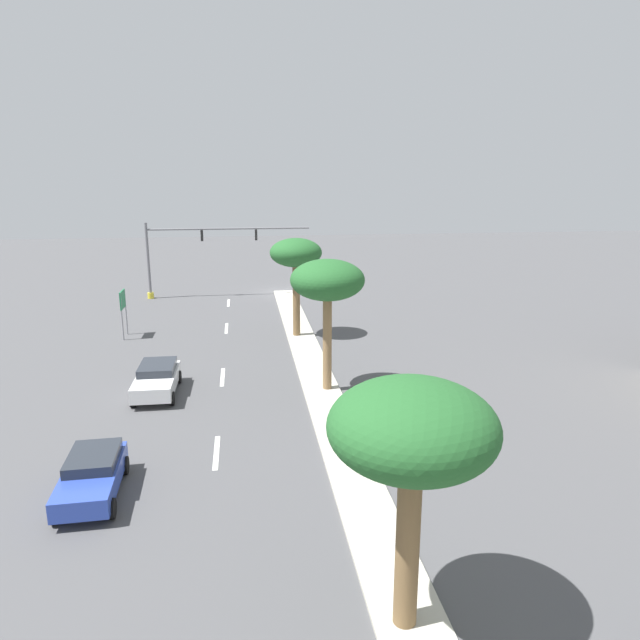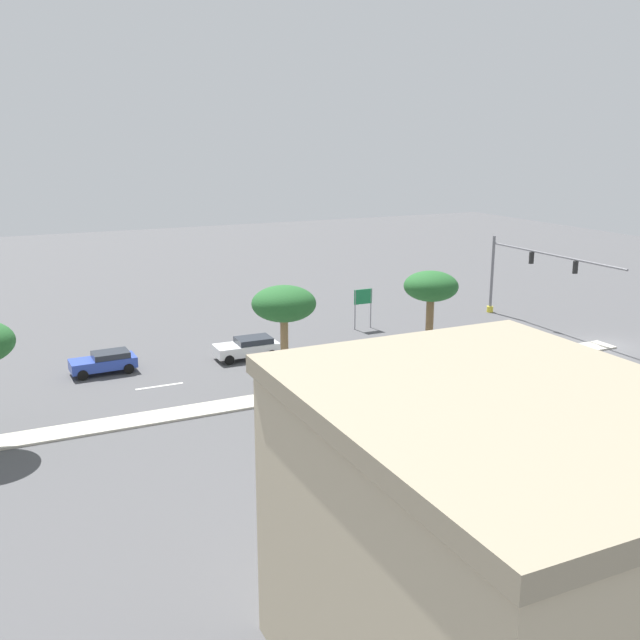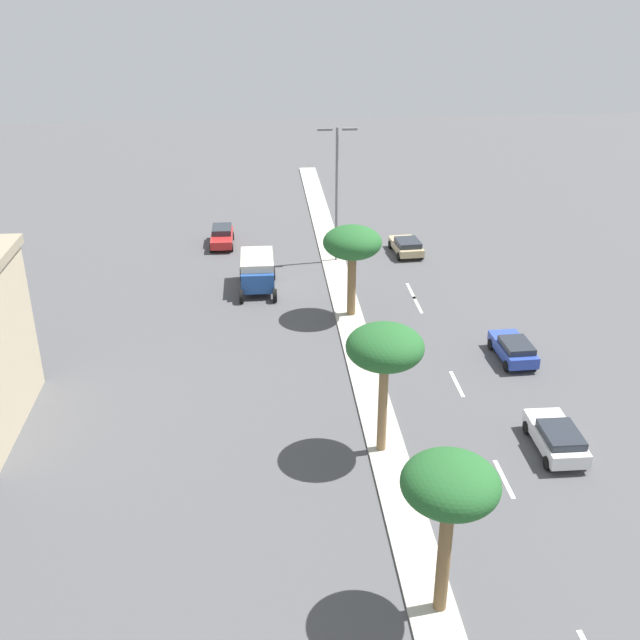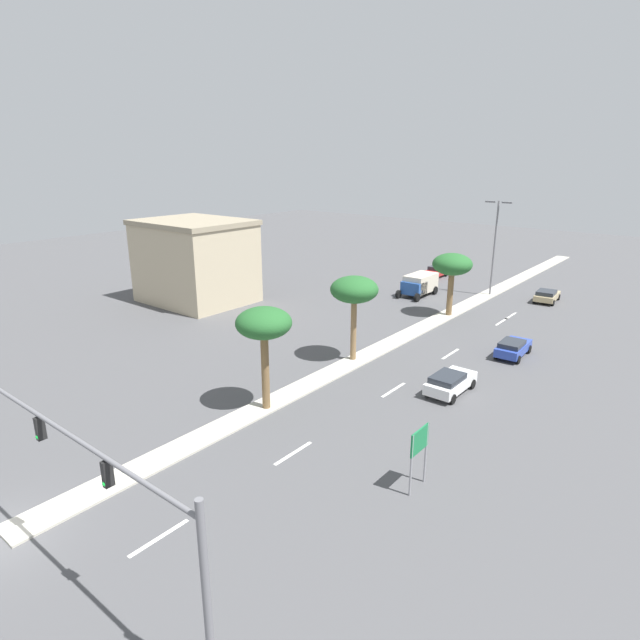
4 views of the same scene
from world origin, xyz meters
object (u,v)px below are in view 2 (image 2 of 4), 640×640
object	(u,v)px
palm_tree_outboard	(431,289)
sedan_white_trailing	(248,347)
traffic_signal_gantry	(519,272)
palm_tree_inboard	(284,305)
directional_road_sign	(363,300)
commercial_building	(501,560)
sedan_blue_near	(105,362)

from	to	relation	value
palm_tree_outboard	sedan_white_trailing	distance (m)	12.76
traffic_signal_gantry	sedan_white_trailing	world-z (taller)	traffic_signal_gantry
palm_tree_inboard	directional_road_sign	bearing A→B (deg)	-44.05
commercial_building	palm_tree_outboard	bearing A→B (deg)	-30.09
traffic_signal_gantry	sedan_white_trailing	distance (m)	22.99
traffic_signal_gantry	directional_road_sign	size ratio (longest dim) A/B	4.52
commercial_building	sedan_blue_near	xyz separation A→B (m)	(31.90, 4.66, -3.56)
commercial_building	palm_tree_outboard	xyz separation A→B (m)	(23.39, -13.55, 1.08)
directional_road_sign	commercial_building	world-z (taller)	commercial_building
traffic_signal_gantry	palm_tree_inboard	distance (m)	24.99
palm_tree_inboard	sedan_blue_near	size ratio (longest dim) A/B	1.59
commercial_building	palm_tree_inboard	bearing A→B (deg)	-9.24
directional_road_sign	palm_tree_outboard	world-z (taller)	palm_tree_outboard
commercial_building	sedan_white_trailing	distance (m)	31.55
commercial_building	sedan_blue_near	distance (m)	32.43
commercial_building	sedan_white_trailing	size ratio (longest dim) A/B	2.64
sedan_blue_near	sedan_white_trailing	xyz separation A→B (m)	(-0.86, -9.09, 0.03)
sedan_white_trailing	traffic_signal_gantry	bearing A→B (deg)	-89.33
palm_tree_inboard	palm_tree_outboard	bearing A→B (deg)	-86.81
traffic_signal_gantry	sedan_blue_near	size ratio (longest dim) A/B	3.48
sedan_blue_near	palm_tree_inboard	bearing A→B (deg)	-137.23
sedan_blue_near	sedan_white_trailing	world-z (taller)	sedan_white_trailing
traffic_signal_gantry	commercial_building	size ratio (longest dim) A/B	1.26
commercial_building	palm_tree_outboard	distance (m)	27.06
palm_tree_outboard	sedan_blue_near	bearing A→B (deg)	64.96
traffic_signal_gantry	palm_tree_outboard	distance (m)	15.83
palm_tree_outboard	sedan_blue_near	size ratio (longest dim) A/B	1.57
sedan_white_trailing	palm_tree_inboard	bearing A→B (deg)	175.02
palm_tree_outboard	palm_tree_inboard	world-z (taller)	palm_tree_inboard
directional_road_sign	sedan_blue_near	size ratio (longest dim) A/B	0.77
palm_tree_outboard	sedan_white_trailing	world-z (taller)	palm_tree_outboard
sedan_blue_near	directional_road_sign	bearing A→B (deg)	-82.58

